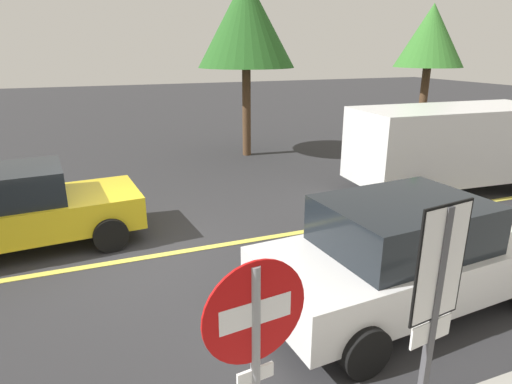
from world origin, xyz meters
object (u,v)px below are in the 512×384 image
(speed_limit_sign, at_px, (436,293))
(tree_left_verge, at_px, (431,37))
(stop_sign, at_px, (255,358))
(white_van, at_px, (452,144))
(car_yellow_far_lane, at_px, (15,209))
(tree_centre_verge, at_px, (246,23))
(car_white_mid_road, at_px, (408,253))

(speed_limit_sign, distance_m, tree_left_verge, 16.69)
(stop_sign, xyz_separation_m, white_van, (7.82, 6.15, -0.33))
(speed_limit_sign, height_order, car_yellow_far_lane, speed_limit_sign)
(car_yellow_far_lane, relative_size, tree_centre_verge, 0.76)
(white_van, bearing_deg, car_white_mid_road, -139.24)
(stop_sign, height_order, white_van, stop_sign)
(white_van, distance_m, tree_left_verge, 8.27)
(car_yellow_far_lane, xyz_separation_m, tree_centre_verge, (6.59, 5.59, 3.60))
(car_white_mid_road, bearing_deg, tree_centre_verge, 83.51)
(speed_limit_sign, bearing_deg, tree_centre_verge, 76.99)
(white_van, xyz_separation_m, car_white_mid_road, (-4.64, -4.00, -0.44))
(speed_limit_sign, relative_size, car_yellow_far_lane, 0.57)
(tree_left_verge, relative_size, tree_centre_verge, 0.91)
(stop_sign, distance_m, speed_limit_sign, 1.54)
(white_van, xyz_separation_m, tree_left_verge, (4.58, 6.31, 2.77))
(car_white_mid_road, relative_size, car_yellow_far_lane, 1.05)
(speed_limit_sign, height_order, tree_centre_verge, tree_centre_verge)
(speed_limit_sign, bearing_deg, car_yellow_far_lane, 121.34)
(tree_left_verge, bearing_deg, tree_centre_verge, -176.01)
(white_van, relative_size, tree_centre_verge, 0.91)
(white_van, distance_m, tree_centre_verge, 7.43)
(tree_centre_verge, bearing_deg, speed_limit_sign, -103.01)
(tree_left_verge, height_order, tree_centre_verge, tree_centre_verge)
(tree_centre_verge, bearing_deg, white_van, -58.38)
(speed_limit_sign, xyz_separation_m, white_van, (6.28, 6.16, -0.50))
(stop_sign, bearing_deg, speed_limit_sign, -0.13)
(car_white_mid_road, height_order, tree_centre_verge, tree_centre_verge)
(white_van, bearing_deg, stop_sign, -141.80)
(white_van, xyz_separation_m, car_yellow_far_lane, (-10.12, 0.15, -0.48))
(white_van, height_order, car_yellow_far_lane, white_van)
(car_yellow_far_lane, bearing_deg, white_van, -0.85)
(car_white_mid_road, xyz_separation_m, car_yellow_far_lane, (-5.48, 4.15, -0.04))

